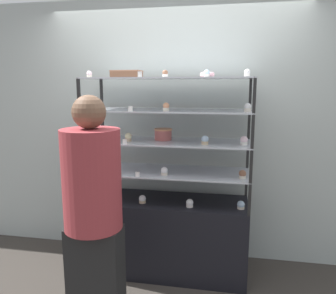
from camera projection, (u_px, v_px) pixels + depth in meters
The scene contains 34 objects.
ground_plane at pixel (168, 270), 3.17m from camera, with size 20.00×20.00×0.00m, color #38332D.
back_wall at pixel (175, 131), 3.34m from camera, with size 8.00×0.05×2.60m.
display_base at pixel (168, 235), 3.11m from camera, with size 1.46×0.53×0.71m.
display_riser_lower at pixel (168, 172), 3.00m from camera, with size 1.46×0.53×0.28m.
display_riser_middle at pixel (168, 143), 2.95m from camera, with size 1.46×0.53×0.28m.
display_riser_upper at pixel (168, 112), 2.90m from camera, with size 1.46×0.53×0.28m.
display_riser_top at pixel (168, 79), 2.85m from camera, with size 1.46×0.53×0.28m.
layer_cake_centerpiece at pixel (163, 134), 3.00m from camera, with size 0.16×0.16×0.10m.
sheet_cake_frosted at pixel (127, 74), 2.87m from camera, with size 0.26×0.17×0.06m.
cupcake_0 at pixel (97, 194), 3.11m from camera, with size 0.06×0.06×0.07m.
cupcake_1 at pixel (142, 199), 2.97m from camera, with size 0.06×0.06×0.07m.
cupcake_2 at pixel (190, 203), 2.87m from camera, with size 0.06×0.06×0.07m.
cupcake_3 at pixel (241, 205), 2.82m from camera, with size 0.06×0.06×0.07m.
price_tag_0 at pixel (115, 204), 2.88m from camera, with size 0.04×0.00×0.04m.
cupcake_4 at pixel (96, 166), 3.06m from camera, with size 0.06×0.06×0.07m.
cupcake_5 at pixel (164, 171), 2.85m from camera, with size 0.06×0.06×0.07m.
cupcake_6 at pixel (242, 174), 2.75m from camera, with size 0.06×0.06×0.07m.
price_tag_1 at pixel (138, 174), 2.80m from camera, with size 0.04×0.00×0.04m.
cupcake_7 at pixel (91, 137), 2.92m from camera, with size 0.06×0.06×0.08m.
cupcake_8 at pixel (128, 137), 2.93m from camera, with size 0.06×0.06×0.08m.
cupcake_9 at pixel (205, 140), 2.76m from camera, with size 0.06×0.06×0.08m.
cupcake_10 at pixel (244, 141), 2.74m from camera, with size 0.06×0.06×0.08m.
price_tag_2 at pixel (125, 142), 2.76m from camera, with size 0.04×0.00×0.04m.
cupcake_11 at pixel (91, 106), 2.90m from camera, with size 0.06×0.06×0.07m.
cupcake_12 at pixel (166, 107), 2.76m from camera, with size 0.06×0.06×0.07m.
cupcake_13 at pixel (248, 108), 2.68m from camera, with size 0.06×0.06×0.07m.
price_tag_3 at pixel (130, 109), 2.70m from camera, with size 0.04×0.00×0.04m.
cupcake_14 at pixel (89, 74), 2.87m from camera, with size 0.05×0.05×0.06m.
cupcake_15 at pixel (165, 74), 2.72m from camera, with size 0.05×0.05×0.06m.
cupcake_16 at pixel (207, 73), 2.67m from camera, with size 0.05×0.05×0.06m.
cupcake_17 at pixel (247, 73), 2.58m from camera, with size 0.05×0.05×0.06m.
price_tag_4 at pixel (140, 74), 2.64m from camera, with size 0.04×0.00×0.04m.
donut_glazed at pixel (207, 75), 2.75m from camera, with size 0.12×0.12×0.04m.
customer_figure at pixel (93, 211), 2.24m from camera, with size 0.40×0.40×1.70m.
Camera 1 is at (0.53, -2.86, 1.74)m, focal length 35.00 mm.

